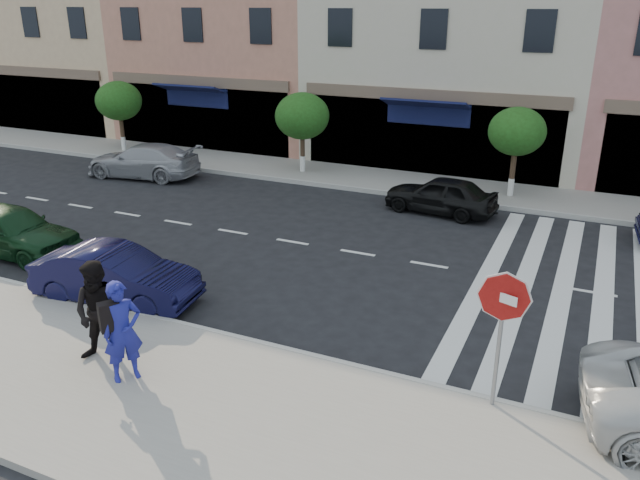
{
  "coord_description": "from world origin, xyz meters",
  "views": [
    {
      "loc": [
        5.63,
        -10.79,
        6.43
      ],
      "look_at": [
        0.17,
        1.14,
        1.4
      ],
      "focal_mm": 35.0,
      "sensor_mm": 36.0,
      "label": 1
    }
  ],
  "objects_px": {
    "walker": "(100,312)",
    "car_near_mid": "(116,275)",
    "car_far_mid": "(441,195)",
    "stop_sign": "(503,310)",
    "car_near_left": "(9,230)",
    "photographer": "(122,331)",
    "car_far_left": "(143,161)"
  },
  "relations": [
    {
      "from": "car_near_left",
      "to": "car_near_mid",
      "type": "height_order",
      "value": "car_near_left"
    },
    {
      "from": "car_far_mid",
      "to": "car_near_mid",
      "type": "bearing_deg",
      "value": -21.78
    },
    {
      "from": "stop_sign",
      "to": "car_far_left",
      "type": "xyz_separation_m",
      "value": [
        -15.12,
        9.58,
        -1.26
      ]
    },
    {
      "from": "walker",
      "to": "stop_sign",
      "type": "bearing_deg",
      "value": -5.84
    },
    {
      "from": "stop_sign",
      "to": "car_far_left",
      "type": "bearing_deg",
      "value": 167.32
    },
    {
      "from": "photographer",
      "to": "car_near_mid",
      "type": "distance_m",
      "value": 3.6
    },
    {
      "from": "car_near_left",
      "to": "car_far_left",
      "type": "distance_m",
      "value": 8.1
    },
    {
      "from": "car_near_left",
      "to": "car_near_mid",
      "type": "bearing_deg",
      "value": -103.92
    },
    {
      "from": "car_near_left",
      "to": "car_near_mid",
      "type": "xyz_separation_m",
      "value": [
        4.6,
        -1.06,
        -0.05
      ]
    },
    {
      "from": "photographer",
      "to": "car_near_left",
      "type": "distance_m",
      "value": 7.97
    },
    {
      "from": "car_near_mid",
      "to": "car_far_mid",
      "type": "bearing_deg",
      "value": -35.9
    },
    {
      "from": "car_far_left",
      "to": "car_near_left",
      "type": "bearing_deg",
      "value": 6.95
    },
    {
      "from": "stop_sign",
      "to": "car_near_mid",
      "type": "relative_size",
      "value": 0.63
    },
    {
      "from": "walker",
      "to": "car_near_mid",
      "type": "relative_size",
      "value": 0.51
    },
    {
      "from": "car_far_left",
      "to": "car_far_mid",
      "type": "xyz_separation_m",
      "value": [
        11.66,
        0.42,
        -0.04
      ]
    },
    {
      "from": "photographer",
      "to": "car_near_mid",
      "type": "height_order",
      "value": "photographer"
    },
    {
      "from": "stop_sign",
      "to": "photographer",
      "type": "xyz_separation_m",
      "value": [
        -6.06,
        -1.89,
        -0.83
      ]
    },
    {
      "from": "stop_sign",
      "to": "car_near_left",
      "type": "distance_m",
      "value": 13.32
    },
    {
      "from": "car_far_left",
      "to": "car_near_mid",
      "type": "bearing_deg",
      "value": 29.28
    },
    {
      "from": "walker",
      "to": "car_near_mid",
      "type": "bearing_deg",
      "value": 108.36
    },
    {
      "from": "walker",
      "to": "car_near_left",
      "type": "relative_size",
      "value": 0.49
    },
    {
      "from": "stop_sign",
      "to": "walker",
      "type": "xyz_separation_m",
      "value": [
        -6.84,
        -1.58,
        -0.78
      ]
    },
    {
      "from": "walker",
      "to": "car_far_mid",
      "type": "relative_size",
      "value": 0.55
    },
    {
      "from": "stop_sign",
      "to": "photographer",
      "type": "relative_size",
      "value": 1.29
    },
    {
      "from": "car_near_mid",
      "to": "stop_sign",
      "type": "bearing_deg",
      "value": -101.73
    },
    {
      "from": "car_near_mid",
      "to": "car_far_mid",
      "type": "height_order",
      "value": "car_near_mid"
    },
    {
      "from": "walker",
      "to": "car_far_mid",
      "type": "bearing_deg",
      "value": 54.85
    },
    {
      "from": "car_near_mid",
      "to": "car_far_left",
      "type": "height_order",
      "value": "car_far_left"
    },
    {
      "from": "walker",
      "to": "car_near_mid",
      "type": "distance_m",
      "value": 2.86
    },
    {
      "from": "photographer",
      "to": "car_near_left",
      "type": "bearing_deg",
      "value": 97.93
    },
    {
      "from": "walker",
      "to": "car_near_mid",
      "type": "height_order",
      "value": "walker"
    },
    {
      "from": "photographer",
      "to": "car_near_left",
      "type": "relative_size",
      "value": 0.46
    }
  ]
}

